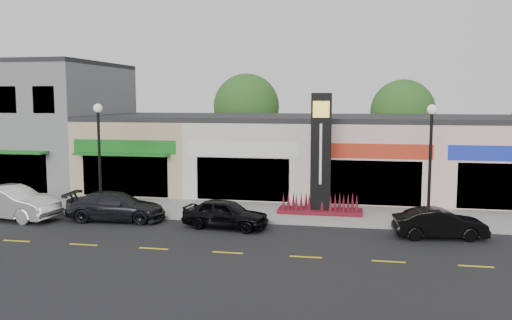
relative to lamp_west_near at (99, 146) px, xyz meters
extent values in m
plane|color=black|center=(8.00, -2.50, -3.48)|extent=(120.00, 120.00, 0.00)
cube|color=gray|center=(8.00, 1.85, -3.40)|extent=(52.00, 4.30, 0.15)
cube|color=gray|center=(8.00, -0.40, -3.40)|extent=(52.00, 0.20, 0.15)
cube|color=slate|center=(-10.00, 9.00, 0.52)|extent=(12.00, 10.00, 8.00)
cube|color=#262628|center=(-10.00, 9.00, 4.67)|extent=(12.00, 10.00, 0.30)
cube|color=black|center=(-8.00, 4.05, 2.32)|extent=(1.40, 0.10, 1.60)
cube|color=black|center=(-5.50, 4.05, 2.32)|extent=(1.40, 0.10, 1.60)
cube|color=tan|center=(-0.50, 9.00, -1.23)|extent=(7.00, 10.00, 4.50)
cube|color=#262628|center=(-0.50, 9.00, 1.17)|extent=(7.00, 10.00, 0.30)
cube|color=black|center=(-0.50, 4.05, -2.08)|extent=(5.25, 0.10, 2.40)
cube|color=#176B1D|center=(-0.50, 4.05, -0.38)|extent=(6.30, 0.12, 0.80)
cube|color=#176B1D|center=(-0.50, 3.60, -0.78)|extent=(5.60, 0.90, 0.12)
cube|color=beige|center=(6.50, 9.00, -1.23)|extent=(7.00, 10.00, 4.50)
cube|color=#262628|center=(6.50, 9.00, 1.17)|extent=(7.00, 10.00, 0.30)
cube|color=black|center=(6.50, 4.05, -2.08)|extent=(5.25, 0.10, 2.40)
cube|color=silver|center=(6.50, 4.05, -0.38)|extent=(6.30, 0.12, 0.80)
cube|color=beige|center=(13.50, 9.00, -1.23)|extent=(7.00, 10.00, 4.50)
cube|color=#262628|center=(13.50, 9.00, 1.17)|extent=(7.00, 10.00, 0.30)
cube|color=black|center=(13.50, 4.05, -2.08)|extent=(5.25, 0.10, 2.40)
cube|color=red|center=(13.50, 4.05, -0.38)|extent=(6.30, 0.12, 0.80)
cube|color=beige|center=(20.50, 9.00, -1.23)|extent=(7.00, 10.00, 4.50)
cube|color=#262628|center=(20.50, 9.00, 1.17)|extent=(7.00, 10.00, 0.30)
cube|color=black|center=(20.50, 4.05, -2.08)|extent=(5.25, 0.10, 2.40)
cylinder|color=#382619|center=(4.00, 17.00, -1.90)|extent=(0.36, 0.36, 3.15)
sphere|color=#295B1C|center=(4.00, 17.00, 1.75)|extent=(5.20, 5.20, 5.20)
cylinder|color=#382619|center=(16.00, 17.00, -1.99)|extent=(0.36, 0.36, 2.97)
sphere|color=#295B1C|center=(16.00, 17.00, 1.42)|extent=(4.80, 4.80, 4.80)
cylinder|color=black|center=(0.00, 0.00, -3.18)|extent=(0.32, 0.32, 0.30)
cylinder|color=black|center=(0.00, 0.00, -0.68)|extent=(0.14, 0.14, 5.00)
sphere|color=silver|center=(0.00, 0.00, 1.92)|extent=(0.44, 0.44, 0.44)
cylinder|color=black|center=(16.00, 0.00, -3.18)|extent=(0.32, 0.32, 0.30)
cylinder|color=black|center=(16.00, 0.00, -0.68)|extent=(0.14, 0.14, 5.00)
sphere|color=silver|center=(16.00, 0.00, 1.92)|extent=(0.44, 0.44, 0.44)
cube|color=#570F17|center=(11.00, 1.70, -3.23)|extent=(4.20, 1.30, 0.20)
cube|color=black|center=(11.00, 1.70, -0.33)|extent=(1.00, 0.40, 6.00)
cube|color=yellow|center=(11.00, 1.48, 1.87)|extent=(0.80, 0.05, 0.80)
cube|color=silver|center=(11.00, 1.48, -0.33)|extent=(0.12, 0.04, 3.00)
imported|color=white|center=(-3.78, -1.87, -2.66)|extent=(2.46, 5.14, 1.62)
imported|color=black|center=(1.37, -1.15, -2.78)|extent=(2.24, 4.89, 1.38)
imported|color=black|center=(6.95, -1.67, -2.81)|extent=(2.13, 4.11, 1.34)
imported|color=black|center=(16.27, -1.67, -2.85)|extent=(1.83, 3.96, 1.26)
camera|label=1|loc=(12.90, -25.12, 2.42)|focal=38.00mm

